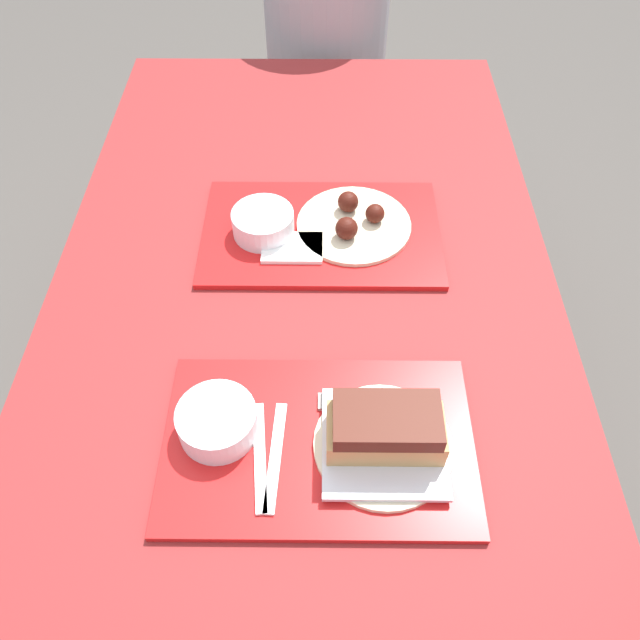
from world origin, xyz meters
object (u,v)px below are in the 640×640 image
brisket_sandwich_plate (385,434)px  bowl_coleslaw_near (217,421)px  bowl_coleslaw_far (263,222)px  wings_plate_far (354,222)px  person_seated_across (327,14)px  tray_near (318,443)px  tray_far (321,233)px

brisket_sandwich_plate → bowl_coleslaw_near: bearing=174.1°
bowl_coleslaw_near → bowl_coleslaw_far: size_ratio=1.00×
wings_plate_far → person_seated_across: bearing=93.5°
bowl_coleslaw_far → person_seated_across: bearing=82.5°
tray_near → bowl_coleslaw_near: 0.15m
tray_near → bowl_coleslaw_far: (-0.11, 0.44, 0.03)m
brisket_sandwich_plate → bowl_coleslaw_far: bearing=114.1°
bowl_coleslaw_far → person_seated_across: size_ratio=0.16×
tray_near → bowl_coleslaw_far: bearing=103.7°
person_seated_across → bowl_coleslaw_far: bearing=-97.5°
tray_near → tray_far: bearing=89.8°
tray_far → person_seated_across: person_seated_across is taller
tray_far → person_seated_across: (0.01, 0.87, 0.01)m
bowl_coleslaw_near → brisket_sandwich_plate: 0.24m
brisket_sandwich_plate → bowl_coleslaw_far: (-0.20, 0.44, -0.01)m
tray_far → wings_plate_far: size_ratio=2.07×
brisket_sandwich_plate → wings_plate_far: bearing=93.7°
brisket_sandwich_plate → person_seated_across: person_seated_across is taller
tray_near → person_seated_across: size_ratio=0.62×
tray_near → brisket_sandwich_plate: brisket_sandwich_plate is taller
tray_far → bowl_coleslaw_near: bowl_coleslaw_near is taller
tray_far → brisket_sandwich_plate: brisket_sandwich_plate is taller
tray_near → bowl_coleslaw_far: bowl_coleslaw_far is taller
tray_far → brisket_sandwich_plate: size_ratio=2.24×
bowl_coleslaw_near → person_seated_across: bearing=83.2°
tray_near → person_seated_across: bearing=89.6°
person_seated_across → wings_plate_far: bearing=-86.5°
tray_near → person_seated_across: person_seated_across is taller
bowl_coleslaw_far → bowl_coleslaw_near: bearing=-95.2°
brisket_sandwich_plate → bowl_coleslaw_far: size_ratio=1.74×
brisket_sandwich_plate → person_seated_across: size_ratio=0.28×
tray_near → bowl_coleslaw_far: size_ratio=3.90×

